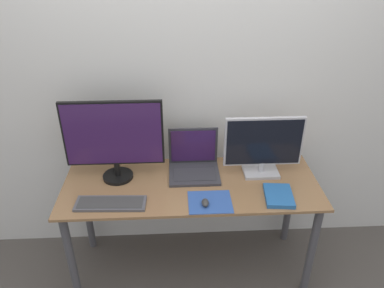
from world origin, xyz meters
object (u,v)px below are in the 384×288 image
at_px(mouse, 205,203).
at_px(monitor_right, 263,146).
at_px(monitor_left, 114,138).
at_px(keyboard, 111,203).
at_px(laptop, 194,162).
at_px(book, 279,196).

bearing_deg(mouse, monitor_right, 39.06).
distance_m(monitor_left, mouse, 0.67).
relative_size(monitor_left, keyboard, 1.47).
height_order(laptop, book, laptop).
xyz_separation_m(monitor_left, laptop, (0.49, 0.05, -0.22)).
bearing_deg(monitor_right, laptop, 173.15).
bearing_deg(book, monitor_left, 164.99).
height_order(keyboard, mouse, mouse).
xyz_separation_m(mouse, book, (0.44, 0.05, -0.01)).
bearing_deg(book, keyboard, -179.03).
bearing_deg(monitor_left, monitor_right, -0.00).
xyz_separation_m(laptop, keyboard, (-0.50, -0.33, -0.06)).
height_order(monitor_left, mouse, monitor_left).
height_order(laptop, mouse, laptop).
bearing_deg(monitor_right, book, -78.64).
bearing_deg(laptop, monitor_right, -6.85).
distance_m(keyboard, book, 0.98).
distance_m(monitor_right, keyboard, 0.99).
relative_size(keyboard, book, 1.77).
height_order(mouse, book, mouse).
distance_m(monitor_left, laptop, 0.54).
relative_size(monitor_right, laptop, 1.53).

